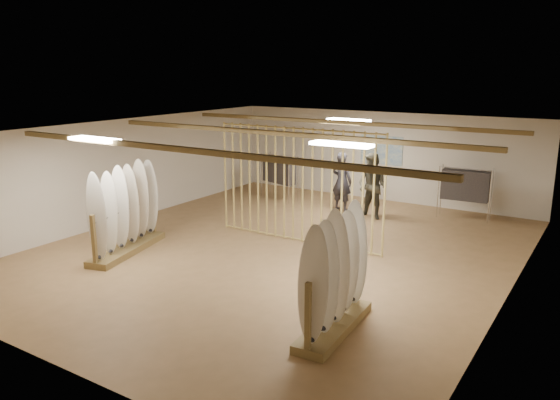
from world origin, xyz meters
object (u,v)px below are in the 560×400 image
Objects in this scene: clothing_rack_a at (279,170)px; shopper_b at (372,182)px; clothing_rack_b at (465,185)px; shopper_a at (342,177)px; rack_right at (335,292)px; rack_left at (126,224)px.

clothing_rack_a is 3.52m from shopper_b.
clothing_rack_b is 0.74× the size of shopper_a.
shopper_a is 0.95× the size of shopper_b.
clothing_rack_a is (-5.67, 7.23, 0.27)m from rack_right.
rack_right is 9.20m from clothing_rack_a.
shopper_a is at bearing -166.39° from clothing_rack_b.
rack_right is 1.05× the size of shopper_a.
rack_right is at bearing 120.61° from shopper_a.
shopper_a is (2.36, -0.27, 0.06)m from clothing_rack_a.
shopper_a reaches higher than rack_left.
rack_left is 9.13m from clothing_rack_b.
rack_right is 7.71m from shopper_a.
shopper_b reaches higher than rack_left.
clothing_rack_a is 5.72m from clothing_rack_b.
clothing_rack_b is at bearing -157.74° from shopper_a.
clothing_rack_a is at bearing -176.03° from clothing_rack_b.
clothing_rack_a is at bearing -1.45° from shopper_a.
shopper_b is at bearing 168.53° from shopper_a.
shopper_a is at bearing 173.41° from shopper_b.
rack_left is at bearing -132.73° from clothing_rack_b.
rack_right is at bearing -23.63° from rack_left.
rack_right is at bearing -61.52° from shopper_b.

